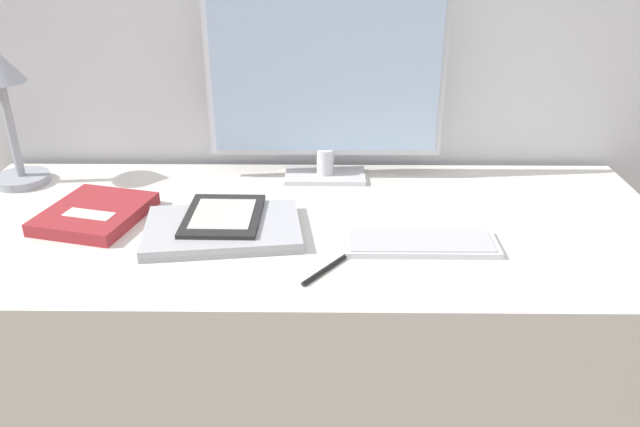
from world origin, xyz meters
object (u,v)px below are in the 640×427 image
(laptop, at_px, (223,229))
(desk_lamp, at_px, (4,96))
(monitor, at_px, (326,83))
(ereader, at_px, (223,216))
(notebook, at_px, (95,214))
(pen, at_px, (328,267))
(keyboard, at_px, (421,243))

(laptop, bearing_deg, desk_lamp, 153.58)
(monitor, distance_m, laptop, 0.44)
(ereader, bearing_deg, notebook, 172.65)
(monitor, relative_size, laptop, 1.65)
(laptop, bearing_deg, ereader, 94.78)
(desk_lamp, distance_m, notebook, 0.38)
(desk_lamp, height_order, pen, desk_lamp)
(keyboard, distance_m, laptop, 0.40)
(notebook, bearing_deg, laptop, -12.92)
(monitor, distance_m, keyboard, 0.47)
(notebook, bearing_deg, ereader, -7.35)
(desk_lamp, xyz_separation_m, notebook, (0.25, -0.20, -0.20))
(desk_lamp, bearing_deg, notebook, -38.92)
(monitor, distance_m, pen, 0.50)
(laptop, height_order, pen, laptop)
(notebook, height_order, pen, notebook)
(desk_lamp, bearing_deg, monitor, 3.26)
(desk_lamp, height_order, notebook, desk_lamp)
(ereader, distance_m, desk_lamp, 0.61)
(monitor, distance_m, notebook, 0.60)
(monitor, relative_size, desk_lamp, 1.71)
(monitor, height_order, laptop, monitor)
(pen, bearing_deg, desk_lamp, 151.68)
(keyboard, height_order, laptop, laptop)
(laptop, xyz_separation_m, desk_lamp, (-0.53, 0.26, 0.20))
(notebook, bearing_deg, desk_lamp, 141.08)
(keyboard, bearing_deg, notebook, 170.64)
(monitor, height_order, desk_lamp, monitor)
(monitor, distance_m, desk_lamp, 0.75)
(desk_lamp, relative_size, notebook, 1.26)
(monitor, xyz_separation_m, pen, (0.01, -0.45, -0.23))
(monitor, height_order, ereader, monitor)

